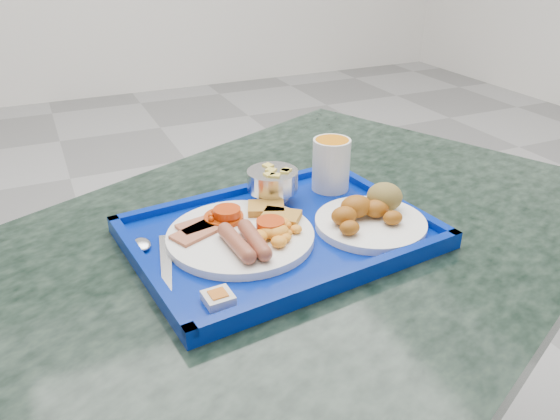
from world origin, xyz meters
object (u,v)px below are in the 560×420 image
Objects in this scene: tray at (280,235)px; main_plate at (245,233)px; fruit_bowl at (273,181)px; table at (292,326)px; bread_plate at (371,215)px; juice_cup at (331,163)px.

tray is 0.07m from main_plate.
tray is 5.56× the size of fruit_bowl.
table is at bearing 4.37° from main_plate.
fruit_bowl reaches higher than tray.
fruit_bowl is at bearing 47.97° from main_plate.
main_plate reaches higher than tray.
bread_plate reaches higher than tray.
juice_cup is at bearing 86.59° from bread_plate.
table is 0.28m from fruit_bowl.
fruit_bowl reaches higher than table.
juice_cup is (0.13, 0.11, 0.27)m from table.
table is 0.32m from juice_cup.
main_plate is 2.39× the size of juice_cup.
main_plate reaches higher than table.
bread_plate is (0.15, -0.04, 0.03)m from tray.
fruit_bowl is (-0.12, 0.15, 0.02)m from bread_plate.
juice_cup is (0.01, 0.16, 0.03)m from bread_plate.
table is 0.27m from bread_plate.
fruit_bowl is at bearing -176.71° from juice_cup.
juice_cup reaches higher than tray.
juice_cup is at bearing 39.56° from table.
table is at bearing -140.44° from juice_cup.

